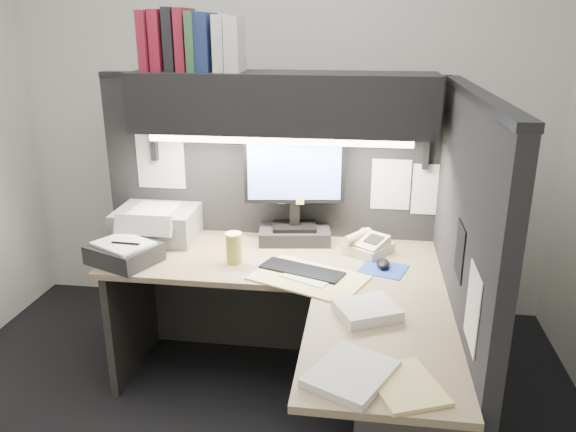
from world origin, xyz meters
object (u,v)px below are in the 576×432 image
object	(u,v)px
overhead_shelf	(282,103)
coffee_cup	(234,249)
printer	(158,223)
desk	(325,371)
monitor	(295,201)
telephone	(368,245)
keyboard	(302,271)
notebook_stack	(124,253)

from	to	relation	value
overhead_shelf	coffee_cup	bearing A→B (deg)	-124.97
coffee_cup	printer	size ratio (longest dim) A/B	0.34
desk	coffee_cup	size ratio (longest dim) A/B	11.46
monitor	telephone	size ratio (longest dim) A/B	2.80
monitor	keyboard	xyz separation A→B (m)	(0.09, -0.42, -0.22)
desk	telephone	size ratio (longest dim) A/B	8.15
telephone	coffee_cup	distance (m)	0.71
overhead_shelf	printer	world-z (taller)	overhead_shelf
printer	notebook_stack	size ratio (longest dim) A/B	1.38
overhead_shelf	monitor	bearing A→B (deg)	39.40
keyboard	monitor	bearing A→B (deg)	122.58
desk	keyboard	size ratio (longest dim) A/B	4.15
overhead_shelf	keyboard	distance (m)	0.86
telephone	coffee_cup	bearing A→B (deg)	-125.72
monitor	telephone	distance (m)	0.46
desk	coffee_cup	world-z (taller)	coffee_cup
telephone	coffee_cup	xyz separation A→B (m)	(-0.67, -0.23, 0.03)
desk	keyboard	bearing A→B (deg)	111.37
telephone	notebook_stack	distance (m)	1.26
overhead_shelf	keyboard	bearing A→B (deg)	-67.78
monitor	keyboard	distance (m)	0.48
overhead_shelf	monitor	world-z (taller)	overhead_shelf
overhead_shelf	coffee_cup	distance (m)	0.78
coffee_cup	telephone	bearing A→B (deg)	18.78
keyboard	telephone	distance (m)	0.44
keyboard	coffee_cup	xyz separation A→B (m)	(-0.35, 0.08, 0.06)
coffee_cup	printer	bearing A→B (deg)	150.20
desk	monitor	distance (m)	0.98
monitor	printer	size ratio (longest dim) A/B	1.34
desk	keyboard	distance (m)	0.51
printer	monitor	bearing A→B (deg)	2.30
monitor	coffee_cup	size ratio (longest dim) A/B	3.94
desk	printer	bearing A→B (deg)	143.39
overhead_shelf	notebook_stack	world-z (taller)	overhead_shelf
desk	printer	distance (m)	1.31
keyboard	notebook_stack	size ratio (longest dim) A/B	1.29
notebook_stack	coffee_cup	bearing A→B (deg)	7.56
overhead_shelf	keyboard	xyz separation A→B (m)	(0.15, -0.37, -0.76)
keyboard	printer	world-z (taller)	printer
monitor	keyboard	world-z (taller)	monitor
keyboard	printer	bearing A→B (deg)	177.27
keyboard	notebook_stack	xyz separation A→B (m)	(-0.91, 0.00, 0.04)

